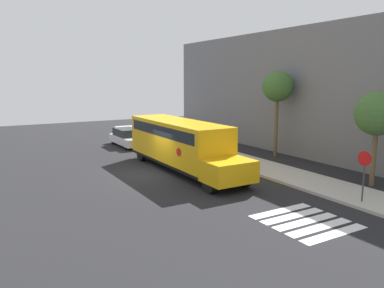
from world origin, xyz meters
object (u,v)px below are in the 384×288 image
object	(u,v)px
parked_car	(127,137)
tree_near_sidewalk	(278,87)
tree_far_sidewalk	(377,114)
stop_sign	(364,170)
school_bus	(180,142)

from	to	relation	value
parked_car	tree_near_sidewalk	xyz separation A→B (m)	(9.65, 7.74, 4.30)
parked_car	tree_far_sidewalk	bearing A→B (deg)	20.85
stop_sign	parked_car	bearing A→B (deg)	-169.40
school_bus	stop_sign	distance (m)	10.67
school_bus	tree_near_sidewalk	distance (m)	8.58
parked_car	tree_near_sidewalk	size ratio (longest dim) A/B	0.74
tree_far_sidewalk	tree_near_sidewalk	bearing A→B (deg)	173.93
school_bus	tree_near_sidewalk	world-z (taller)	tree_near_sidewalk
school_bus	tree_near_sidewalk	xyz separation A→B (m)	(-0.06, 7.93, 3.27)
school_bus	parked_car	xyz separation A→B (m)	(-9.71, 0.19, -1.03)
tree_near_sidewalk	tree_far_sidewalk	distance (m)	8.48
school_bus	tree_far_sidewalk	size ratio (longest dim) A/B	2.19
stop_sign	tree_near_sidewalk	bearing A→B (deg)	157.89
tree_near_sidewalk	tree_far_sidewalk	bearing A→B (deg)	-6.07
stop_sign	tree_far_sidewalk	bearing A→B (deg)	117.62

